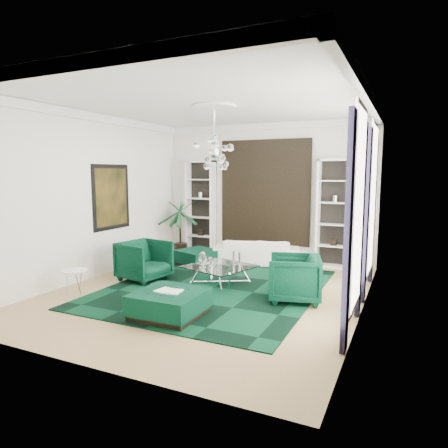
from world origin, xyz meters
The scene contains 30 objects.
floor centered at (0.00, 0.00, -0.01)m, with size 6.00×7.00×0.02m, color tan.
ceiling centered at (0.00, 0.00, 3.81)m, with size 6.00×7.00×0.02m, color white.
wall_back centered at (0.00, 3.51, 1.90)m, with size 6.00×0.02×3.80m, color white.
wall_front centered at (0.00, -3.51, 1.90)m, with size 6.00×0.02×3.80m, color white.
wall_left centered at (-3.01, 0.00, 1.90)m, with size 0.02×7.00×3.80m, color white.
wall_right centered at (3.01, 0.00, 1.90)m, with size 0.02×7.00×3.80m, color white.
crown_molding centered at (0.00, 0.00, 3.70)m, with size 6.00×7.00×0.18m, color white, non-canonical shape.
ceiling_medallion centered at (0.00, 0.30, 3.77)m, with size 0.90×0.90×0.05m, color white.
tapestry centered at (0.00, 3.46, 1.90)m, with size 2.50×0.06×2.80m, color black.
shelving_left centered at (-1.95, 3.31, 1.40)m, with size 0.90×0.38×2.80m, color white, non-canonical shape.
shelving_right centered at (1.95, 3.31, 1.40)m, with size 0.90×0.38×2.80m, color white, non-canonical shape.
painting centered at (-2.97, 0.60, 1.85)m, with size 0.04×1.30×1.60m, color black.
window_near centered at (2.99, -0.90, 1.90)m, with size 0.03×1.10×2.90m, color white.
curtain_near_a centered at (2.96, -1.68, 1.65)m, with size 0.07×0.30×3.25m, color black.
curtain_near_b centered at (2.96, -0.12, 1.65)m, with size 0.07×0.30×3.25m, color black.
window_far centered at (2.99, 1.50, 1.90)m, with size 0.03×1.10×2.90m, color white.
curtain_far_a centered at (2.96, 0.72, 1.65)m, with size 0.07×0.30×3.25m, color black.
curtain_far_b centered at (2.96, 2.28, 1.65)m, with size 0.07×0.30×3.25m, color black.
rug centered at (0.00, 0.30, 0.01)m, with size 4.20×5.00×0.02m, color black.
sofa centered at (0.00, 2.85, 0.33)m, with size 2.26×0.88×0.66m, color white.
armchair_left centered at (-1.75, 0.20, 0.45)m, with size 0.97×1.00×0.91m, color black.
armchair_right centered at (1.75, 0.20, 0.44)m, with size 0.95×0.98×0.89m, color black.
coffee_table centered at (0.00, 0.55, 0.22)m, with size 1.25×1.25×0.43m, color white, non-canonical shape.
ottoman_side centered at (-1.35, 2.00, 0.21)m, with size 0.93×0.93×0.41m, color black.
ottoman_front centered at (0.05, -1.55, 0.22)m, with size 1.11×1.11×0.44m, color black.
book centered at (0.05, -1.55, 0.46)m, with size 0.45×0.30×0.03m, color white.
side_table centered at (-2.35, -1.30, 0.25)m, with size 0.52×0.52×0.50m, color white.
palm centered at (-2.45, 2.95, 1.08)m, with size 1.35×1.35×2.16m, color #1B522B, non-canonical shape.
chandelier centered at (0.00, 0.30, 2.85)m, with size 0.88×0.88×0.79m, color white, non-canonical shape.
table_plant centered at (0.31, 0.29, 0.55)m, with size 0.13×0.10×0.23m, color #1B522B.
Camera 1 is at (3.67, -7.11, 2.46)m, focal length 32.00 mm.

